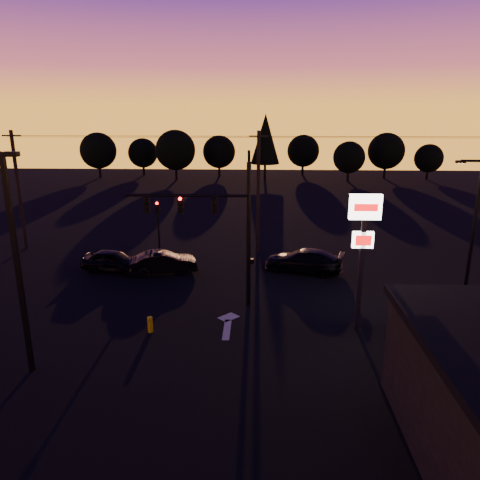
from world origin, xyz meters
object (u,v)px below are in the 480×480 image
at_px(streetlight, 473,224).
at_px(car_right, 304,261).
at_px(car_left, 113,261).
at_px(traffic_signal_mast, 219,219).
at_px(pylon_sign, 363,233).
at_px(secondary_signal, 158,222).
at_px(parking_lot_light, 16,252).
at_px(suv_parked, 464,342).
at_px(bollard, 150,325).
at_px(car_mid, 163,262).

relative_size(streetlight, car_right, 1.53).
distance_m(car_left, car_right, 12.72).
bearing_deg(traffic_signal_mast, pylon_sign, -19.36).
bearing_deg(secondary_signal, parking_lot_light, -99.79).
bearing_deg(suv_parked, car_left, 127.12).
distance_m(traffic_signal_mast, parking_lot_light, 10.19).
relative_size(car_left, suv_parked, 0.81).
bearing_deg(streetlight, bollard, -164.13).
bearing_deg(bollard, suv_parked, -7.06).
bearing_deg(traffic_signal_mast, bollard, -133.12).
xyz_separation_m(car_right, suv_parked, (6.06, -10.81, -0.02)).
distance_m(secondary_signal, parking_lot_light, 14.90).
relative_size(bollard, car_right, 0.15).
bearing_deg(secondary_signal, pylon_sign, -39.77).
relative_size(bollard, car_mid, 0.18).
height_order(parking_lot_light, pylon_sign, parking_lot_light).
height_order(streetlight, bollard, streetlight).
bearing_deg(streetlight, car_left, 170.36).
distance_m(pylon_sign, bollard, 11.24).
bearing_deg(bollard, parking_lot_light, -139.53).
bearing_deg(parking_lot_light, traffic_signal_mast, 43.37).
relative_size(traffic_signal_mast, bollard, 10.82).
height_order(pylon_sign, bollard, pylon_sign).
distance_m(parking_lot_light, bollard, 7.41).
distance_m(streetlight, bollard, 18.29).
relative_size(pylon_sign, bollard, 8.57).
distance_m(traffic_signal_mast, pylon_sign, 7.52).
xyz_separation_m(secondary_signal, parking_lot_light, (-2.50, -14.49, 2.41)).
xyz_separation_m(bollard, car_right, (8.33, 9.02, 0.36)).
bearing_deg(pylon_sign, secondary_signal, 140.23).
bearing_deg(car_mid, car_right, -101.69).
height_order(streetlight, car_left, streetlight).
bearing_deg(parking_lot_light, streetlight, 21.65).
height_order(car_left, car_mid, car_mid).
bearing_deg(suv_parked, traffic_signal_mast, 131.28).
relative_size(car_mid, suv_parked, 0.84).
xyz_separation_m(secondary_signal, car_right, (10.08, -1.84, -2.10)).
bearing_deg(parking_lot_light, car_right, 45.15).
distance_m(streetlight, car_left, 22.16).
relative_size(streetlight, suv_parked, 1.51).
height_order(car_right, suv_parked, car_right).
xyz_separation_m(secondary_signal, car_left, (-2.63, -2.33, -2.13)).
bearing_deg(car_right, secondary_signal, -83.77).
bearing_deg(traffic_signal_mast, suv_parked, -24.64).
bearing_deg(secondary_signal, streetlight, -17.56).
bearing_deg(traffic_signal_mast, car_mid, 129.79).
relative_size(traffic_signal_mast, parking_lot_light, 0.94).
distance_m(traffic_signal_mast, car_right, 8.73).
height_order(traffic_signal_mast, car_mid, traffic_signal_mast).
bearing_deg(streetlight, secondary_signal, 162.44).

